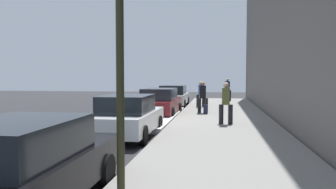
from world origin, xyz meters
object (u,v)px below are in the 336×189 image
pedestrian_olive_coat (226,102)px  rolling_suitcase (206,109)px  pedestrian_navy_coat (227,89)px  pedestrian_black_coat (203,96)px  parked_car_maroon (160,102)px  traffic_light_pole (120,8)px  parked_car_silver (173,96)px  parked_car_black (23,167)px  parked_car_white (128,116)px  pedestrian_blue_coat (201,93)px

pedestrian_olive_coat → rolling_suitcase: size_ratio=2.07×
pedestrian_navy_coat → pedestrian_black_coat: size_ratio=1.06×
rolling_suitcase → pedestrian_black_coat: bearing=21.4°
pedestrian_olive_coat → parked_car_maroon: bearing=45.0°
parked_car_maroon → pedestrian_olive_coat: 4.79m
pedestrian_black_coat → traffic_light_pole: (-13.71, 0.64, 2.13)m
traffic_light_pole → rolling_suitcase: (13.27, -0.81, -2.80)m
parked_car_silver → traffic_light_pole: bearing=-175.1°
parked_car_black → pedestrian_black_coat: 13.88m
parked_car_maroon → rolling_suitcase: 2.46m
traffic_light_pole → rolling_suitcase: traffic_light_pole is taller
parked_car_maroon → parked_car_silver: (5.47, -0.02, -0.00)m
parked_car_black → pedestrian_black_coat: size_ratio=2.74×
parked_car_white → rolling_suitcase: (6.55, -2.50, -0.36)m
parked_car_white → parked_car_maroon: 6.20m
pedestrian_black_coat → parked_car_silver: bearing=25.3°
parked_car_black → pedestrian_olive_coat: 10.13m
parked_car_silver → pedestrian_navy_coat: 5.79m
parked_car_white → pedestrian_blue_coat: (10.57, -2.03, 0.27)m
parked_car_white → parked_car_silver: 11.67m
parked_car_maroon → traffic_light_pole: 13.25m
parked_car_white → pedestrian_black_coat: bearing=-18.5°
parked_car_silver → pedestrian_black_coat: pedestrian_black_coat is taller
pedestrian_black_coat → traffic_light_pole: bearing=177.3°
pedestrian_blue_coat → traffic_light_pole: traffic_light_pole is taller
parked_car_white → pedestrian_blue_coat: 10.77m
parked_car_silver → pedestrian_black_coat: size_ratio=2.50×
parked_car_maroon → pedestrian_navy_coat: pedestrian_navy_coat is taller
parked_car_black → pedestrian_black_coat: pedestrian_black_coat is taller
pedestrian_blue_coat → pedestrian_navy_coat: pedestrian_navy_coat is taller
parked_car_maroon → traffic_light_pole: size_ratio=0.96×
parked_car_black → pedestrian_blue_coat: (17.28, -1.95, 0.27)m
pedestrian_olive_coat → pedestrian_blue_coat: (7.74, 1.44, -0.06)m
parked_car_silver → pedestrian_olive_coat: 9.47m
pedestrian_black_coat → rolling_suitcase: bearing=-158.6°
parked_car_white → pedestrian_navy_coat: bearing=-13.6°
parked_car_black → pedestrian_navy_coat: bearing=-9.5°
parked_car_silver → pedestrian_navy_coat: pedestrian_navy_coat is taller
parked_car_silver → pedestrian_blue_coat: 2.24m
parked_car_white → parked_car_black: bearing=-179.3°
pedestrian_black_coat → rolling_suitcase: 0.81m
parked_car_white → parked_car_silver: (11.67, -0.11, 0.00)m
parked_car_maroon → pedestrian_blue_coat: bearing=-24.0°
parked_car_maroon → pedestrian_black_coat: (0.78, -2.24, 0.31)m
parked_car_white → pedestrian_navy_coat: (16.05, -3.89, 0.36)m
parked_car_maroon → traffic_light_pole: (-12.93, -1.60, 2.44)m
pedestrian_navy_coat → rolling_suitcase: (-9.50, 1.39, -0.72)m
pedestrian_blue_coat → traffic_light_pole: 17.43m
pedestrian_olive_coat → pedestrian_blue_coat: bearing=10.6°
parked_car_black → parked_car_maroon: same height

